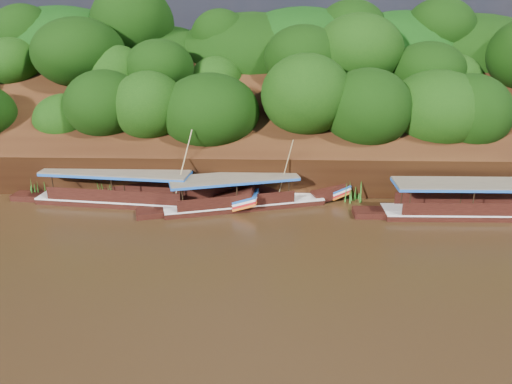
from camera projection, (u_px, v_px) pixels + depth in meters
ground at (279, 255)px, 30.85m from camera, size 160.00×160.00×0.00m
riverbank at (277, 136)px, 51.46m from camera, size 120.00×30.06×19.40m
boat_0 at (489, 209)px, 36.30m from camera, size 16.10×2.80×6.46m
boat_1 at (254, 199)px, 38.18m from camera, size 14.50×5.83×5.93m
boat_2 at (141, 197)px, 38.49m from camera, size 17.36×4.13×6.48m
reeds at (234, 188)px, 39.67m from camera, size 50.93×2.30×1.80m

